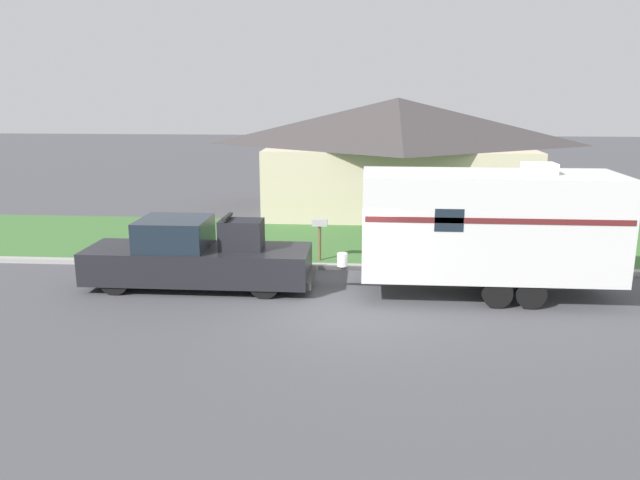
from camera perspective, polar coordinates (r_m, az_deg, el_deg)
name	(u,v)px	position (r m, az deg, el deg)	size (l,w,h in m)	color
ground_plane	(341,312)	(15.45, 1.92, -6.57)	(120.00, 120.00, 0.00)	#47474C
curb_strip	(346,267)	(18.99, 2.41, -2.46)	(80.00, 0.30, 0.14)	#999993
lawn_strip	(350,240)	(22.53, 2.73, -0.03)	(80.00, 7.00, 0.03)	#3D6B33
house_across_street	(397,153)	(28.16, 7.04, 7.92)	(12.00, 7.79, 4.97)	beige
pickup_truck	(197,257)	(17.40, -11.22, -1.55)	(6.22, 1.90, 2.03)	black
travel_trailer	(489,224)	(16.83, 15.17, 1.38)	(7.73, 2.45, 3.52)	black
mailbox	(320,229)	(19.61, -0.03, 1.02)	(0.48, 0.20, 1.37)	brown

